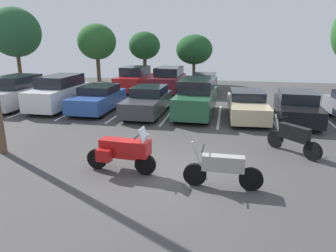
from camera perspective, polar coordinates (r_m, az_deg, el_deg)
The scene contains 19 objects.
ground at distance 9.57m, azimuth -0.83°, elevation -8.86°, with size 44.00×44.00×0.10m, color #423F3F.
motorcycle_touring at distance 9.45m, azimuth -8.22°, elevation -4.52°, with size 2.25×1.00×1.45m.
motorcycle_second at distance 8.57m, azimuth 9.95°, elevation -7.72°, with size 2.15×0.62×1.29m.
motorcycle_third at distance 11.73m, azimuth 22.07°, elevation -2.00°, with size 1.57×1.67×1.29m.
parking_stripes at distance 16.77m, azimuth 0.25°, elevation 2.23°, with size 21.50×4.99×0.01m.
car_silver at distance 20.25m, azimuth -26.16°, elevation 5.56°, with size 2.01×4.36×1.86m.
car_white at distance 18.96m, azimuth -19.46°, elevation 5.79°, with size 1.81×4.49×1.90m.
car_blue at distance 17.76m, azimuth -12.74°, elevation 4.92°, with size 1.92×4.31×1.42m.
car_charcoal at distance 16.72m, azimuth -3.72°, elevation 4.60°, with size 1.85×4.59×1.45m.
car_green at distance 16.44m, azimuth 5.27°, elevation 5.18°, with size 1.96×4.84×1.89m.
car_champagne at distance 16.32m, azimuth 14.32°, elevation 3.75°, with size 1.98×4.76×1.37m.
car_black at distance 16.64m, azimuth 22.59°, elevation 3.32°, with size 2.15×5.00×1.44m.
car_far_red at distance 24.10m, azimuth -6.21°, elevation 8.48°, with size 2.01×4.29×1.86m.
car_far_maroon at distance 23.55m, azimuth 0.14°, elevation 8.48°, with size 1.99×4.51×1.87m.
car_far_navy at distance 23.38m, azimuth 6.72°, elevation 7.75°, with size 1.82×4.92×1.41m.
tree_center at distance 30.68m, azimuth -26.31°, elevation 15.18°, with size 4.29×4.29×6.52m.
tree_rear at distance 28.02m, azimuth 4.85°, elevation 13.82°, with size 3.19×3.19×4.28m.
tree_far_right at distance 30.19m, azimuth -4.34°, elevation 14.49°, with size 2.93×2.93×4.57m.
tree_left at distance 30.24m, azimuth -12.95°, elevation 14.84°, with size 3.52×3.52×5.26m.
Camera 1 is at (1.78, -8.51, 3.95)m, focal length 33.13 mm.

